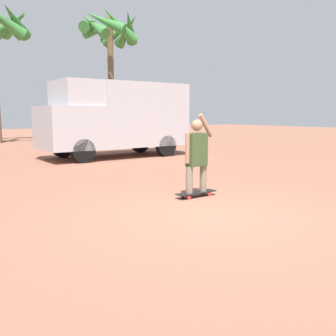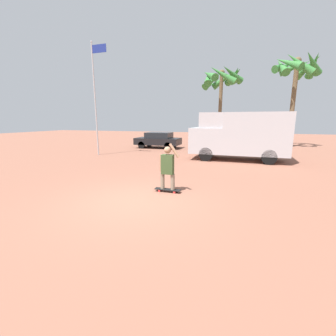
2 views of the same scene
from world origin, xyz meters
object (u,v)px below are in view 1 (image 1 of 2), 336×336
object	(u,v)px
skateboard	(196,193)
camper_van	(117,117)
palm_tree_near_van	(111,32)
person_skateboarder	(197,152)

from	to	relation	value
skateboard	camper_van	world-z (taller)	camper_van
skateboard	palm_tree_near_van	bearing A→B (deg)	68.22
person_skateboarder	camper_van	distance (m)	7.70
person_skateboarder	camper_van	size ratio (longest dim) A/B	0.28
person_skateboarder	skateboard	bearing A→B (deg)	0.00
skateboard	camper_van	size ratio (longest dim) A/B	0.16
skateboard	person_skateboarder	xyz separation A→B (m)	(-0.00, -0.00, 0.84)
skateboard	camper_van	distance (m)	7.82
person_skateboarder	palm_tree_near_van	size ratio (longest dim) A/B	0.20
person_skateboarder	palm_tree_near_van	xyz separation A→B (m)	(6.34, 15.87, 5.75)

